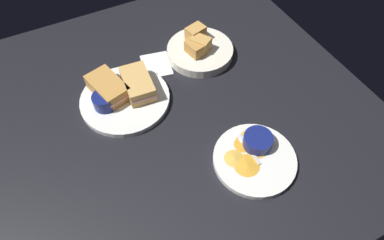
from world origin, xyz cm
name	(u,v)px	position (x,y,z in cm)	size (l,w,h in cm)	color
ground_plane	(178,109)	(0.00, 0.00, -1.50)	(110.00, 110.00, 3.00)	black
plate_sandwich_main	(125,99)	(-8.94, -13.10, 0.80)	(26.32, 26.32, 1.60)	white
sandwich_half_near	(138,84)	(-10.04, -8.22, 4.00)	(13.85, 8.77, 4.80)	tan
sandwich_half_far	(108,88)	(-12.62, -16.49, 4.00)	(14.60, 10.66, 4.80)	#C68C42
ramekin_dark_sauce	(104,101)	(-8.56, -19.01, 3.84)	(6.51, 6.51, 4.18)	navy
spoon_by_dark_ramekin	(124,101)	(-7.40, -13.83, 1.96)	(3.63, 9.94, 0.80)	silver
plate_chips_companion	(254,159)	(25.54, 9.61, 0.80)	(21.58, 21.58, 1.60)	white
ramekin_light_gravy	(258,140)	(22.30, 12.31, 3.44)	(7.68, 7.68, 3.40)	navy
spoon_by_gravy_ramekin	(245,143)	(20.86, 9.66, 1.96)	(9.86, 2.23, 0.80)	silver
plantain_chip_scatter	(246,151)	(22.85, 8.69, 1.90)	(13.71, 14.16, 0.60)	gold
bread_basket_rear	(199,50)	(-16.63, 15.83, 2.23)	(21.68, 21.68, 7.78)	silver
paper_napkin_folded	(156,65)	(-18.70, 1.09, 0.20)	(11.00, 9.00, 0.40)	white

